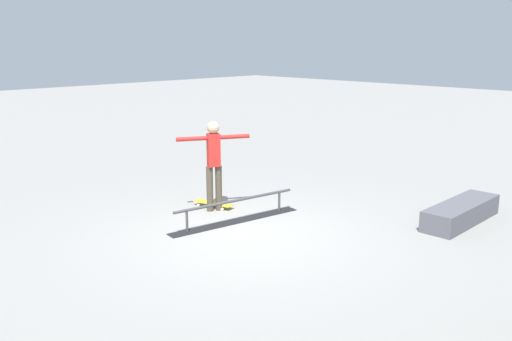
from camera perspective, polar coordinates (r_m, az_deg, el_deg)
The scene contains 5 objects.
ground_plane at distance 9.07m, azimuth -1.30°, elevation -6.63°, with size 60.00×60.00×0.00m, color gray.
grind_rail at distance 9.66m, azimuth -2.09°, elevation -4.27°, with size 2.58×0.62×0.41m.
skate_ledge at distance 10.26m, azimuth 20.32°, elevation -4.07°, with size 1.95×0.55×0.36m, color #595960.
skater_main at distance 10.12m, azimuth -4.37°, elevation 1.16°, with size 1.23×0.69×1.67m.
skateboard_main at distance 10.54m, azimuth -4.39°, elevation -3.39°, with size 0.41×0.82×0.09m.
Camera 1 is at (5.86, 6.21, 3.08)m, focal length 38.92 mm.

